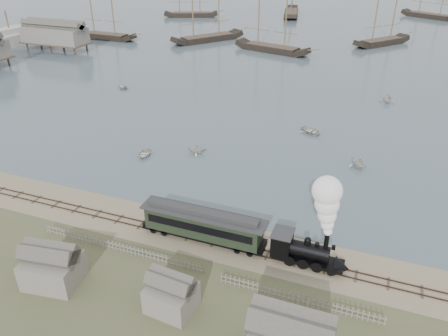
% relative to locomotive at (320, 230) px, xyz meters
% --- Properties ---
extents(ground, '(600.00, 600.00, 0.00)m').
position_rel_locomotive_xyz_m(ground, '(-12.98, 2.00, -4.51)').
color(ground, tan).
rests_on(ground, ground).
extents(harbor_water, '(600.00, 336.00, 0.06)m').
position_rel_locomotive_xyz_m(harbor_water, '(-12.98, 172.00, -4.48)').
color(harbor_water, '#465A64').
rests_on(harbor_water, ground).
extents(rail_track, '(120.00, 1.80, 0.16)m').
position_rel_locomotive_xyz_m(rail_track, '(-12.98, 0.00, -4.47)').
color(rail_track, '#3D2A21').
rests_on(rail_track, ground).
extents(picket_fence_west, '(19.00, 0.10, 1.20)m').
position_rel_locomotive_xyz_m(picket_fence_west, '(-19.48, -5.00, -4.51)').
color(picket_fence_west, slate).
rests_on(picket_fence_west, ground).
extents(picket_fence_east, '(15.00, 0.10, 1.20)m').
position_rel_locomotive_xyz_m(picket_fence_east, '(-0.48, -5.50, -4.51)').
color(picket_fence_east, slate).
rests_on(picket_fence_east, ground).
extents(shed_left, '(5.00, 4.00, 4.10)m').
position_rel_locomotive_xyz_m(shed_left, '(-22.98, -11.00, -4.51)').
color(shed_left, slate).
rests_on(shed_left, ground).
extents(shed_mid, '(4.00, 3.50, 3.60)m').
position_rel_locomotive_xyz_m(shed_mid, '(-10.98, -10.00, -4.51)').
color(shed_mid, slate).
rests_on(shed_mid, ground).
extents(locomotive, '(7.86, 2.94, 9.80)m').
position_rel_locomotive_xyz_m(locomotive, '(0.00, 0.00, 0.00)').
color(locomotive, black).
rests_on(locomotive, ground).
extents(passenger_coach, '(13.80, 2.66, 3.35)m').
position_rel_locomotive_xyz_m(passenger_coach, '(-12.20, -0.00, -2.39)').
color(passenger_coach, black).
rests_on(passenger_coach, ground).
extents(beached_dinghy, '(3.78, 4.44, 0.78)m').
position_rel_locomotive_xyz_m(beached_dinghy, '(-15.65, 2.87, -4.12)').
color(beached_dinghy, silver).
rests_on(beached_dinghy, ground).
extents(rowboat_0, '(3.75, 3.03, 0.69)m').
position_rel_locomotive_xyz_m(rowboat_0, '(-28.32, 15.29, -4.11)').
color(rowboat_0, silver).
rests_on(rowboat_0, harbor_water).
extents(rowboat_1, '(2.96, 3.25, 1.46)m').
position_rel_locomotive_xyz_m(rowboat_1, '(-21.40, 18.93, -3.72)').
color(rowboat_1, silver).
rests_on(rowboat_1, harbor_water).
extents(rowboat_2, '(3.30, 2.41, 1.20)m').
position_rel_locomotive_xyz_m(rowboat_2, '(-1.41, 11.08, -3.86)').
color(rowboat_2, silver).
rests_on(rowboat_2, harbor_water).
extents(rowboat_3, '(4.31, 4.72, 0.80)m').
position_rel_locomotive_xyz_m(rowboat_3, '(-6.54, 32.36, -4.06)').
color(rowboat_3, silver).
rests_on(rowboat_3, harbor_water).
extents(rowboat_6, '(3.91, 4.14, 0.70)m').
position_rel_locomotive_xyz_m(rowboat_6, '(-48.77, 41.80, -4.11)').
color(rowboat_6, silver).
rests_on(rowboat_6, harbor_water).
extents(rowboat_7, '(3.45, 3.00, 1.77)m').
position_rel_locomotive_xyz_m(rowboat_7, '(4.56, 52.45, -3.57)').
color(rowboat_7, silver).
rests_on(rowboat_7, harbor_water).
extents(rowboat_8, '(4.12, 4.03, 1.65)m').
position_rel_locomotive_xyz_m(rowboat_8, '(1.91, 22.95, -3.63)').
color(rowboat_8, silver).
rests_on(rowboat_8, harbor_water).
extents(schooner_0, '(19.99, 5.15, 20.00)m').
position_rel_locomotive_xyz_m(schooner_0, '(-79.29, 80.99, 5.55)').
color(schooner_0, black).
rests_on(schooner_0, harbor_water).
extents(schooner_1, '(18.12, 21.71, 20.00)m').
position_rel_locomotive_xyz_m(schooner_1, '(-48.85, 89.50, 5.55)').
color(schooner_1, black).
rests_on(schooner_1, harbor_water).
extents(schooner_2, '(22.25, 10.25, 20.00)m').
position_rel_locomotive_xyz_m(schooner_2, '(-27.19, 83.64, 5.55)').
color(schooner_2, black).
rests_on(schooner_2, harbor_water).
extents(schooner_3, '(15.86, 18.13, 20.00)m').
position_rel_locomotive_xyz_m(schooner_3, '(0.77, 102.81, 5.55)').
color(schooner_3, black).
rests_on(schooner_3, harbor_water).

